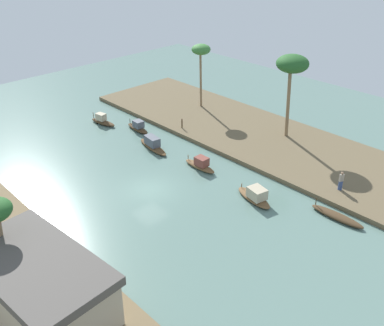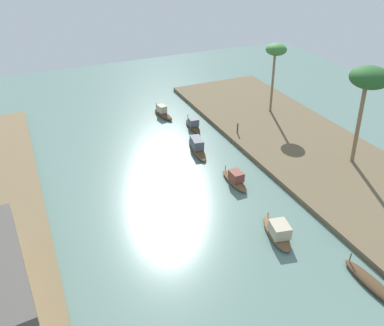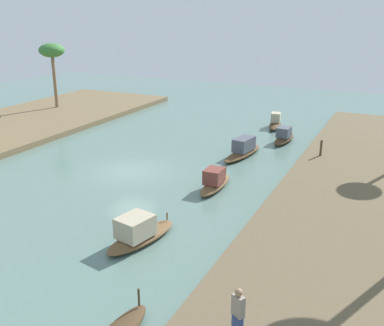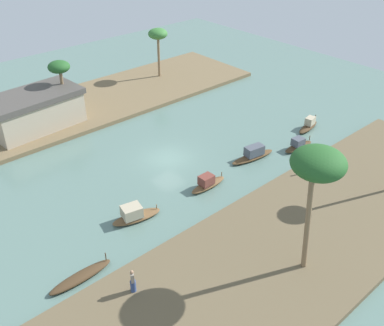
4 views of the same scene
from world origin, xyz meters
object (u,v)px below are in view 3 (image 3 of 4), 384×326
at_px(sampan_downstream_large, 284,137).
at_px(mooring_post, 321,148).
at_px(sampan_near_left_bank, 215,182).
at_px(sampan_foreground, 139,232).
at_px(person_on_near_bank, 238,319).
at_px(palm_tree_right_short, 52,52).
at_px(sampan_open_hull, 243,149).
at_px(sampan_upstream_small, 275,123).

xyz_separation_m(sampan_downstream_large, mooring_post, (-3.45, -3.23, 0.52)).
height_order(sampan_near_left_bank, sampan_foreground, sampan_foreground).
relative_size(person_on_near_bank, mooring_post, 1.62).
bearing_deg(mooring_post, palm_tree_right_short, 79.90).
relative_size(sampan_near_left_bank, palm_tree_right_short, 0.59).
height_order(sampan_foreground, palm_tree_right_short, palm_tree_right_short).
xyz_separation_m(sampan_open_hull, person_on_near_bank, (-17.04, -5.81, 0.66)).
relative_size(sampan_downstream_large, person_on_near_bank, 2.11).
bearing_deg(mooring_post, sampan_near_left_bank, 149.03).
xyz_separation_m(sampan_near_left_bank, person_on_near_bank, (-10.92, -5.25, 0.69)).
bearing_deg(sampan_upstream_small, sampan_open_hull, 171.17).
height_order(sampan_downstream_large, palm_tree_right_short, palm_tree_right_short).
bearing_deg(sampan_near_left_bank, person_on_near_bank, -154.93).
relative_size(sampan_foreground, palm_tree_right_short, 0.65).
distance_m(sampan_downstream_large, person_on_near_bank, 21.90).
bearing_deg(palm_tree_right_short, person_on_near_bank, -130.34).
height_order(sampan_downstream_large, sampan_near_left_bank, sampan_near_left_bank).
distance_m(sampan_upstream_small, sampan_foreground, 21.39).
distance_m(sampan_upstream_small, person_on_near_bank, 26.23).
height_order(sampan_upstream_small, sampan_downstream_large, sampan_upstream_small).
xyz_separation_m(sampan_foreground, palm_tree_right_short, (18.46, 20.81, 5.10)).
height_order(sampan_near_left_bank, person_on_near_bank, person_on_near_bank).
height_order(person_on_near_bank, mooring_post, person_on_near_bank).
distance_m(sampan_downstream_large, sampan_near_left_bank, 10.61).
relative_size(sampan_upstream_small, mooring_post, 3.45).
bearing_deg(mooring_post, sampan_upstream_small, 33.71).
xyz_separation_m(sampan_upstream_small, person_on_near_bank, (-25.52, -5.98, 0.72)).
bearing_deg(sampan_downstream_large, sampan_open_hull, 164.14).
distance_m(sampan_upstream_small, palm_tree_right_short, 21.47).
relative_size(sampan_upstream_small, person_on_near_bank, 2.13).
xyz_separation_m(sampan_downstream_large, person_on_near_bank, (-21.48, -4.21, 0.71)).
bearing_deg(palm_tree_right_short, sampan_upstream_small, -81.93).
bearing_deg(sampan_downstream_large, sampan_near_left_bank, 178.36).
relative_size(sampan_upstream_small, sampan_downstream_large, 1.01).
xyz_separation_m(sampan_downstream_large, palm_tree_right_short, (1.12, 22.41, 5.16)).
height_order(sampan_upstream_small, person_on_near_bank, person_on_near_bank).
relative_size(sampan_downstream_large, sampan_open_hull, 0.75).
distance_m(sampan_downstream_large, mooring_post, 4.75).
distance_m(sampan_foreground, sampan_open_hull, 12.91).
height_order(person_on_near_bank, palm_tree_right_short, palm_tree_right_short).
relative_size(sampan_open_hull, palm_tree_right_short, 0.78).
relative_size(sampan_upstream_small, sampan_foreground, 0.90).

